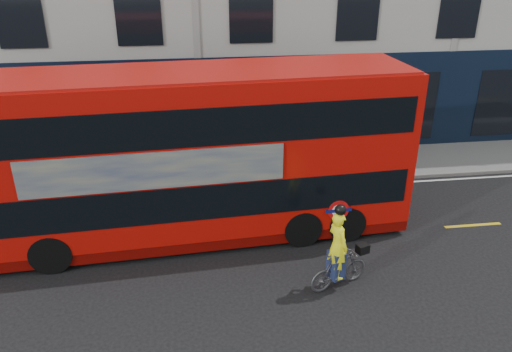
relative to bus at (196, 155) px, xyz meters
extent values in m
plane|color=black|center=(0.26, -2.20, -2.48)|extent=(120.00, 120.00, 0.00)
cube|color=slate|center=(0.26, 4.30, -2.42)|extent=(60.00, 3.00, 0.12)
cube|color=slate|center=(0.26, 2.80, -2.42)|extent=(60.00, 0.12, 0.13)
cube|color=black|center=(0.26, 5.78, -0.48)|extent=(50.00, 0.08, 4.00)
cube|color=silver|center=(0.26, 2.50, -2.48)|extent=(58.00, 0.10, 0.01)
cube|color=#BC0D07|center=(-0.05, 0.00, 0.15)|extent=(12.07, 3.42, 4.28)
cube|color=#5E0603|center=(-0.05, 0.00, -2.15)|extent=(12.07, 3.37, 0.33)
cube|color=black|center=(-0.05, 0.00, -0.80)|extent=(11.60, 3.44, 0.98)
cube|color=black|center=(-0.05, 0.00, 1.26)|extent=(11.60, 3.44, 0.98)
cube|color=#9B0F0B|center=(-0.05, 0.00, 2.31)|extent=(11.83, 3.30, 0.09)
cube|color=black|center=(5.93, 0.36, -0.80)|extent=(0.19, 2.44, 0.98)
cube|color=black|center=(5.93, 0.36, 1.26)|extent=(0.19, 2.44, 0.98)
cube|color=#99946A|center=(-1.05, -1.45, 0.23)|extent=(6.50, 0.43, 0.98)
cylinder|color=red|center=(3.83, -1.16, -1.40)|extent=(0.61, 0.06, 0.61)
cylinder|color=white|center=(3.83, -1.16, -1.40)|extent=(0.39, 0.04, 0.39)
cube|color=#0C1459|center=(3.83, -1.17, -1.40)|extent=(0.76, 0.07, 0.10)
cylinder|color=black|center=(4.07, 0.25, -1.94)|extent=(1.25, 2.82, 1.08)
cylinder|color=black|center=(2.77, 0.17, -1.94)|extent=(1.25, 2.82, 1.08)
cylinder|color=black|center=(-3.94, -0.24, -1.94)|extent=(1.25, 2.82, 1.08)
imported|color=#4B4D51|center=(3.33, -3.06, -1.99)|extent=(1.69, 0.99, 0.98)
imported|color=yellow|center=(3.23, -3.09, -1.24)|extent=(0.61, 0.74, 1.75)
cube|color=black|center=(3.97, -2.82, -1.58)|extent=(0.35, 0.31, 0.23)
cube|color=#1C264C|center=(3.23, -3.09, -1.80)|extent=(0.43, 0.48, 0.73)
sphere|color=black|center=(3.23, -3.09, -0.29)|extent=(0.27, 0.27, 0.27)
camera|label=1|loc=(-0.05, -12.90, 5.26)|focal=35.00mm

